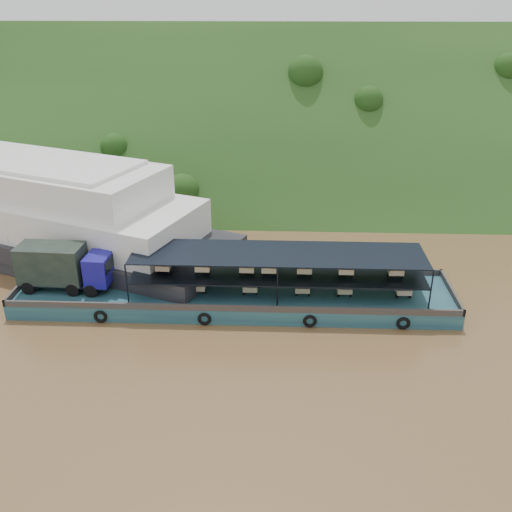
{
  "coord_description": "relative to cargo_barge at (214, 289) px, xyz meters",
  "views": [
    {
      "loc": [
        -0.2,
        -39.82,
        23.16
      ],
      "look_at": [
        -2.0,
        3.0,
        3.2
      ],
      "focal_mm": 40.0,
      "sensor_mm": 36.0,
      "label": 1
    }
  ],
  "objects": [
    {
      "name": "ground",
      "position": [
        5.29,
        -0.68,
        -1.24
      ],
      "size": [
        160.0,
        160.0,
        0.0
      ],
      "primitive_type": "plane",
      "color": "brown",
      "rests_on": "ground"
    },
    {
      "name": "hillside",
      "position": [
        5.29,
        35.32,
        -1.24
      ],
      "size": [
        140.0,
        39.6,
        39.6
      ],
      "primitive_type": "cube",
      "rotation": [
        0.79,
        0.0,
        0.0
      ],
      "color": "#193312",
      "rests_on": "ground"
    },
    {
      "name": "cargo_barge",
      "position": [
        0.0,
        0.0,
        0.0
      ],
      "size": [
        35.0,
        7.18,
        4.95
      ],
      "color": "#16384F",
      "rests_on": "ground"
    },
    {
      "name": "passenger_ferry",
      "position": [
        -21.02,
        10.99,
        2.75
      ],
      "size": [
        46.51,
        27.3,
        9.22
      ],
      "rotation": [
        0.0,
        0.0,
        -0.38
      ],
      "color": "black",
      "rests_on": "ground"
    }
  ]
}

